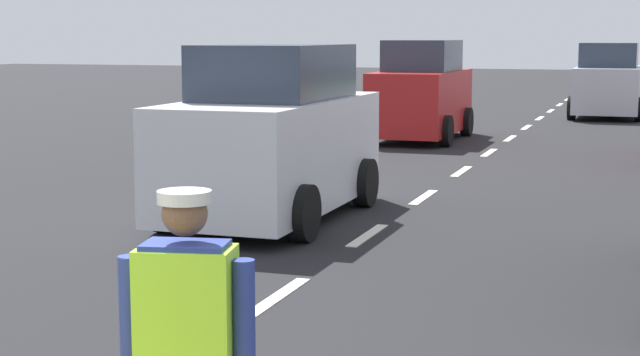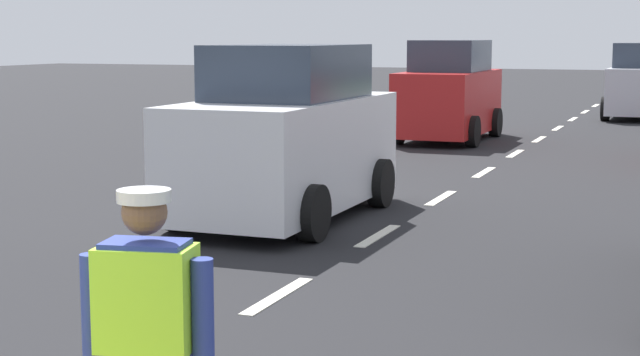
% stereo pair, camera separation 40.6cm
% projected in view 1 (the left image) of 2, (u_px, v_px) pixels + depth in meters
% --- Properties ---
extents(ground_plane, '(96.00, 96.00, 0.00)m').
position_uv_depth(ground_plane, '(512.00, 137.00, 23.59)').
color(ground_plane, black).
extents(lane_center_line, '(0.14, 46.40, 0.01)m').
position_uv_depth(lane_center_line, '(533.00, 123.00, 27.53)').
color(lane_center_line, silver).
rests_on(lane_center_line, ground).
extents(road_worker, '(0.74, 0.46, 1.67)m').
position_uv_depth(road_worker, '(192.00, 342.00, 4.83)').
color(road_worker, '#383D4C').
rests_on(road_worker, ground).
extents(car_oncoming_second, '(1.90, 3.91, 2.28)m').
position_uv_depth(car_oncoming_second, '(421.00, 94.00, 22.96)').
color(car_oncoming_second, red).
rests_on(car_oncoming_second, ground).
extents(car_oncoming_lead, '(2.00, 4.15, 2.27)m').
position_uv_depth(car_oncoming_lead, '(273.00, 139.00, 13.06)').
color(car_oncoming_lead, silver).
rests_on(car_oncoming_lead, ground).
extents(car_outgoing_far, '(2.05, 3.84, 2.17)m').
position_uv_depth(car_outgoing_far, '(608.00, 83.00, 29.19)').
color(car_outgoing_far, silver).
rests_on(car_outgoing_far, ground).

